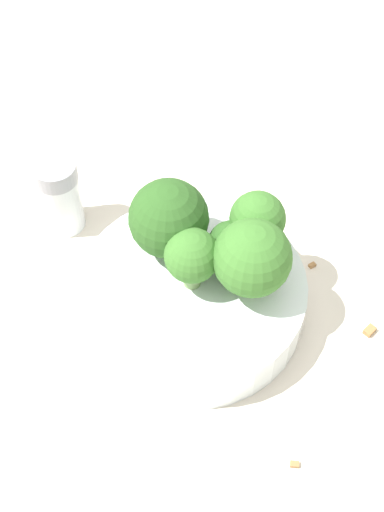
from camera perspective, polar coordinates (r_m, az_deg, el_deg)
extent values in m
plane|color=beige|center=(0.54, 0.00, -4.24)|extent=(3.00, 3.00, 0.00)
cylinder|color=silver|center=(0.52, 0.00, -3.23)|extent=(0.17, 0.17, 0.03)
cylinder|color=#8EB770|center=(0.52, -1.81, 1.46)|extent=(0.02, 0.02, 0.02)
sphere|color=#28511E|center=(0.50, -1.87, 3.02)|extent=(0.06, 0.06, 0.06)
cylinder|color=#8EB770|center=(0.50, 4.66, -1.73)|extent=(0.02, 0.02, 0.03)
sphere|color=#386B28|center=(0.48, 4.83, -0.15)|extent=(0.05, 0.05, 0.05)
cylinder|color=#7A9E5B|center=(0.50, -0.15, -1.34)|extent=(0.02, 0.02, 0.03)
sphere|color=#386B28|center=(0.48, -0.16, 0.01)|extent=(0.04, 0.04, 0.04)
cylinder|color=#8EB770|center=(0.51, 3.08, -0.07)|extent=(0.01, 0.01, 0.02)
sphere|color=#28511E|center=(0.50, 3.15, 1.00)|extent=(0.03, 0.03, 0.03)
cylinder|color=#84AD66|center=(0.51, 5.08, 1.33)|extent=(0.02, 0.02, 0.03)
sphere|color=#386B28|center=(0.50, 5.26, 2.97)|extent=(0.04, 0.04, 0.04)
cylinder|color=silver|center=(0.58, -10.43, 4.29)|extent=(0.03, 0.03, 0.05)
cylinder|color=gray|center=(0.55, -10.93, 6.60)|extent=(0.03, 0.03, 0.01)
cube|color=olive|center=(0.48, 8.23, -16.11)|extent=(0.01, 0.01, 0.01)
cube|color=olive|center=(0.57, 9.61, -0.65)|extent=(0.00, 0.01, 0.01)
cube|color=olive|center=(0.54, 14.07, -5.68)|extent=(0.01, 0.01, 0.01)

